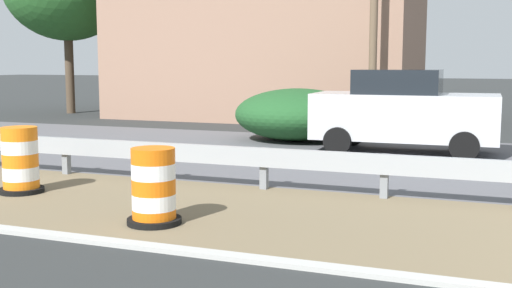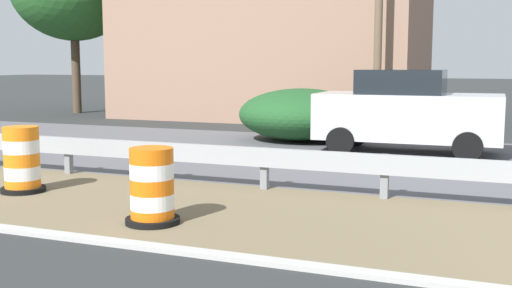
# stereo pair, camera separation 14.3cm
# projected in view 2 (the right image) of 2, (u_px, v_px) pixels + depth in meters

# --- Properties ---
(guardrail_median) EXTENTS (0.18, 52.25, 0.71)m
(guardrail_median) POSITION_uv_depth(u_px,v_px,m) (452.00, 171.00, 9.44)
(guardrail_median) COLOR #999EA3
(guardrail_median) RESTS_ON ground
(traffic_barrel_close) EXTENTS (0.72, 0.72, 1.01)m
(traffic_barrel_close) POSITION_uv_depth(u_px,v_px,m) (152.00, 190.00, 8.34)
(traffic_barrel_close) COLOR orange
(traffic_barrel_close) RESTS_ON ground
(traffic_barrel_mid) EXTENTS (0.71, 0.71, 1.08)m
(traffic_barrel_mid) POSITION_uv_depth(u_px,v_px,m) (22.00, 163.00, 10.39)
(traffic_barrel_mid) COLOR orange
(traffic_barrel_mid) RESTS_ON ground
(car_trailing_near_lane) EXTENTS (2.05, 4.24, 1.95)m
(car_trailing_near_lane) POSITION_uv_depth(u_px,v_px,m) (407.00, 111.00, 14.83)
(car_trailing_near_lane) COLOR silver
(car_trailing_near_lane) RESTS_ON ground
(roadside_shop_near) EXTENTS (6.57, 11.61, 5.74)m
(roadside_shop_near) POSITION_uv_depth(u_px,v_px,m) (273.00, 42.00, 24.46)
(roadside_shop_near) COLOR #93705B
(roadside_shop_near) RESTS_ON ground
(bush_roadside) EXTENTS (3.40, 3.40, 1.41)m
(bush_roadside) POSITION_uv_depth(u_px,v_px,m) (301.00, 114.00, 17.30)
(bush_roadside) COLOR #1E4C23
(bush_roadside) RESTS_ON ground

